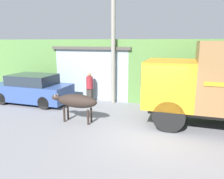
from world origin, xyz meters
name	(u,v)px	position (x,y,z in m)	size (l,w,h in m)	color
ground_plane	(149,132)	(0.00, 0.00, 0.00)	(60.00, 60.00, 0.00)	gray
hillside_embankment	(166,66)	(0.00, 7.05, 1.72)	(32.00, 6.73, 3.44)	#568442
building_backdrop	(98,71)	(-3.95, 4.89, 1.53)	(4.71, 2.70, 3.04)	#99ADB7
brown_cow	(76,101)	(-3.05, 0.14, 0.90)	(2.09, 0.57, 1.20)	#2D231E
parked_suv	(32,89)	(-6.71, 1.98, 0.77)	(4.29, 1.81, 1.58)	#334C8C
pedestrian_on_hill	(90,86)	(-3.79, 3.16, 0.90)	(0.42, 0.42, 1.65)	#38332D
utility_pole	(113,37)	(-2.50, 3.41, 3.54)	(0.90, 0.22, 6.84)	gray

